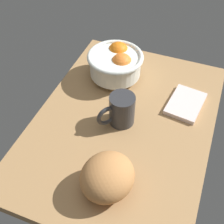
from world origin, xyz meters
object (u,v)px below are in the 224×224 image
at_px(fruit_bowl, 116,63).
at_px(mug, 121,110).
at_px(bread_loaf, 107,177).
at_px(napkin_folded, 186,104).

bearing_deg(fruit_bowl, mug, 24.11).
distance_m(bread_loaf, mug, 0.22).
xyz_separation_m(fruit_bowl, napkin_folded, (0.05, 0.25, -0.05)).
distance_m(fruit_bowl, bread_loaf, 0.43).
bearing_deg(bread_loaf, fruit_bowl, -162.34).
distance_m(napkin_folded, mug, 0.22).
height_order(bread_loaf, napkin_folded, bread_loaf).
relative_size(bread_loaf, mug, 1.33).
xyz_separation_m(bread_loaf, napkin_folded, (-0.36, 0.12, -0.04)).
bearing_deg(napkin_folded, bread_loaf, -19.09).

